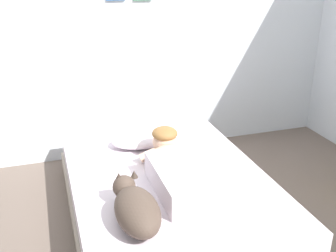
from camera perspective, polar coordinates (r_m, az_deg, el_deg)
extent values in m
plane|color=#66564C|center=(2.94, 1.93, -15.19)|extent=(12.23, 12.23, 0.00)
cube|color=silver|center=(3.83, -5.60, 14.06)|extent=(4.12, 0.10, 2.50)
cube|color=gray|center=(3.13, -0.08, -10.94)|extent=(1.43, 2.00, 0.15)
cube|color=silver|center=(3.04, -0.08, -8.28)|extent=(1.39, 1.94, 0.19)
ellipsoid|color=silver|center=(3.42, -3.68, -1.88)|extent=(0.52, 0.32, 0.11)
cube|color=silver|center=(2.75, 2.66, -7.50)|extent=(0.42, 0.64, 0.18)
ellipsoid|color=#D8AD8E|center=(3.02, 0.44, -4.12)|extent=(0.32, 0.20, 0.16)
sphere|color=#D8AD8E|center=(3.14, -0.46, -2.23)|extent=(0.19, 0.19, 0.19)
ellipsoid|color=olive|center=(3.11, -0.47, -1.06)|extent=(0.20, 0.20, 0.10)
cylinder|color=#D8AD8E|center=(3.13, -2.10, -3.77)|extent=(0.23, 0.07, 0.14)
cylinder|color=#D8AD8E|center=(3.18, 1.37, -3.29)|extent=(0.23, 0.07, 0.14)
ellipsoid|color=#4C3D33|center=(2.41, -4.36, -11.89)|extent=(0.26, 0.48, 0.20)
sphere|color=#4C3D33|center=(2.62, -6.20, -8.52)|extent=(0.15, 0.15, 0.15)
cone|color=#3D3028|center=(2.59, -6.97, -7.06)|extent=(0.05, 0.05, 0.05)
cone|color=#3D3028|center=(2.61, -4.80, -6.76)|extent=(0.05, 0.05, 0.05)
cylinder|color=white|center=(3.40, 0.84, -2.33)|extent=(0.09, 0.09, 0.07)
torus|color=white|center=(3.42, 1.74, -2.21)|extent=(0.05, 0.01, 0.05)
cube|color=black|center=(2.83, 2.93, -8.58)|extent=(0.07, 0.14, 0.01)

